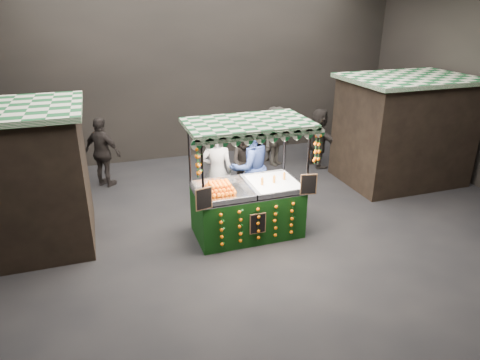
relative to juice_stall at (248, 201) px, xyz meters
name	(u,v)px	position (x,y,z in m)	size (l,w,h in m)	color
ground	(256,234)	(0.14, -0.06, -0.70)	(12.00, 12.00, 0.00)	black
market_hall	(259,56)	(0.14, -0.06, 2.68)	(12.10, 10.10, 5.05)	black
neighbour_stall_left	(2,181)	(-4.26, 0.94, 0.61)	(3.00, 2.20, 2.60)	black
neighbour_stall_right	(403,130)	(4.54, 1.44, 0.61)	(3.00, 2.20, 2.60)	black
juice_stall	(248,201)	(0.00, 0.00, 0.00)	(2.33, 1.37, 2.25)	black
vendor_grey	(217,172)	(-0.30, 1.13, 0.21)	(0.77, 0.62, 1.83)	gray
vendor_blue	(250,167)	(0.40, 1.04, 0.27)	(1.09, 0.93, 1.95)	navy
shopper_0	(32,156)	(-4.09, 3.44, 0.21)	(0.69, 0.47, 1.82)	#272420
shopper_1	(246,163)	(0.59, 1.78, 0.08)	(0.93, 0.84, 1.55)	black
shopper_2	(103,152)	(-2.53, 3.37, 0.16)	(1.03, 0.99, 1.73)	black
shopper_3	(277,137)	(2.03, 3.38, 0.11)	(1.21, 1.07, 1.63)	#2D2925
shopper_4	(15,165)	(-4.36, 2.79, 0.27)	(1.10, 0.91, 1.94)	#2A2522
shopper_5	(319,138)	(3.08, 2.95, 0.11)	(0.61, 1.53, 1.61)	#2A2522
shopper_6	(271,135)	(1.96, 3.63, 0.09)	(0.54, 0.67, 1.59)	#2A2622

